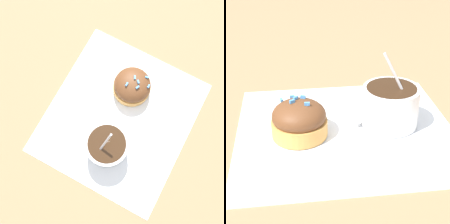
% 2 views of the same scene
% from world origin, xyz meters
% --- Properties ---
extents(ground_plane, '(3.00, 3.00, 0.00)m').
position_xyz_m(ground_plane, '(0.00, 0.00, 0.00)').
color(ground_plane, '#93704C').
extents(paper_napkin, '(0.33, 0.31, 0.00)m').
position_xyz_m(paper_napkin, '(0.00, 0.00, 0.00)').
color(paper_napkin, white).
rests_on(paper_napkin, ground_plane).
extents(coffee_cup, '(0.10, 0.08, 0.11)m').
position_xyz_m(coffee_cup, '(0.06, -0.00, 0.03)').
color(coffee_cup, white).
rests_on(coffee_cup, paper_napkin).
extents(frosted_pastry, '(0.08, 0.08, 0.05)m').
position_xyz_m(frosted_pastry, '(-0.06, 0.00, 0.03)').
color(frosted_pastry, '#D19347').
rests_on(frosted_pastry, paper_napkin).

